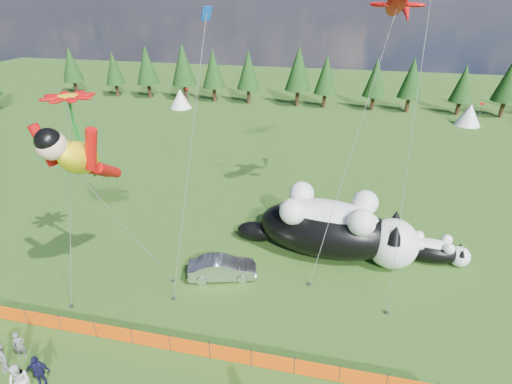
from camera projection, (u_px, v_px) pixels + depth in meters
ground at (210, 311)px, 21.78m from camera, size 160.00×160.00×0.00m
safety_fence at (190, 347)px, 18.94m from camera, size 22.06×0.06×1.10m
tree_line at (305, 80)px, 59.27m from camera, size 90.00×4.00×8.00m
festival_tents at (381, 110)px, 53.92m from camera, size 50.00×3.20×2.80m
cat_large at (334, 227)px, 25.66m from camera, size 11.92×5.02×4.30m
cat_small at (435, 250)px, 25.48m from camera, size 4.90×1.93×1.77m
car at (222, 268)px, 24.08m from camera, size 4.36×2.57×1.36m
spectator_a at (19, 346)px, 18.69m from camera, size 0.66×0.58×1.53m
spectator_b at (20, 383)px, 16.65m from camera, size 1.01×0.67×1.95m
spectator_c at (38, 372)px, 17.26m from camera, size 1.14×0.79×1.77m
superhero_kite at (79, 158)px, 18.50m from camera, size 6.11×6.35×11.33m
gecko_kite at (397, 3)px, 23.52m from camera, size 5.17×11.57×17.41m
flower_kite at (69, 100)px, 19.14m from camera, size 2.73×3.88×11.30m
diamond_kite_a at (204, 32)px, 19.87m from camera, size 1.73×4.98×15.58m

